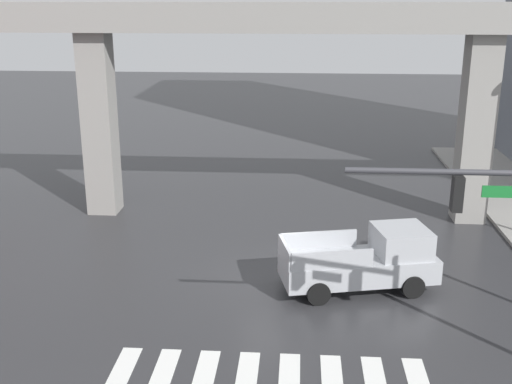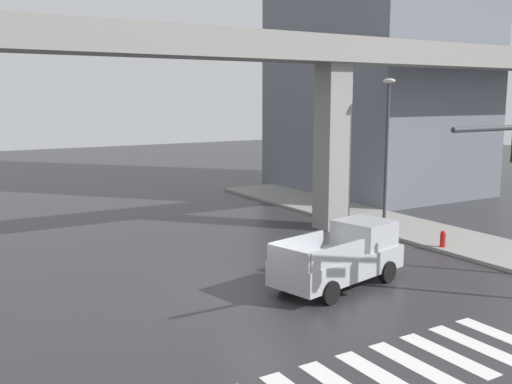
{
  "view_description": "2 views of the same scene",
  "coord_description": "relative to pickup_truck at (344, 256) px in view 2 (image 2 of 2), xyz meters",
  "views": [
    {
      "loc": [
        0.69,
        -19.99,
        9.5
      ],
      "look_at": [
        -0.94,
        3.1,
        2.23
      ],
      "focal_mm": 44.49,
      "sensor_mm": 36.0,
      "label": 1
    },
    {
      "loc": [
        -9.52,
        -15.35,
        6.38
      ],
      "look_at": [
        0.11,
        0.7,
        3.33
      ],
      "focal_mm": 40.9,
      "sensor_mm": 36.0,
      "label": 2
    }
  ],
  "objects": [
    {
      "name": "elevated_overpass",
      "position": [
        -3.01,
        7.19,
        6.85
      ],
      "size": [
        53.96,
        2.17,
        9.17
      ],
      "color": "gray",
      "rests_on": "ground"
    },
    {
      "name": "sidewalk_east",
      "position": [
        8.07,
        2.32,
        -0.91
      ],
      "size": [
        4.0,
        36.0,
        0.15
      ],
      "primitive_type": "cube",
      "color": "gray",
      "rests_on": "ground"
    },
    {
      "name": "crosswalk_stripes",
      "position": [
        -3.01,
        -5.72,
        -0.98
      ],
      "size": [
        8.25,
        2.8,
        0.01
      ],
      "color": "silver",
      "rests_on": "ground"
    },
    {
      "name": "fire_hydrant",
      "position": [
        6.47,
        1.36,
        -0.56
      ],
      "size": [
        0.24,
        0.24,
        0.85
      ],
      "color": "red",
      "rests_on": "ground"
    },
    {
      "name": "street_lamp_mid_block",
      "position": [
        6.87,
        5.33,
        3.57
      ],
      "size": [
        0.44,
        0.7,
        7.24
      ],
      "color": "#38383D",
      "rests_on": "ground"
    },
    {
      "name": "pickup_truck",
      "position": [
        0.0,
        0.0,
        0.0
      ],
      "size": [
        5.4,
        2.99,
        2.08
      ],
      "color": "#A8AAAF",
      "rests_on": "ground"
    },
    {
      "name": "ground_plane",
      "position": [
        -3.01,
        0.32,
        -0.99
      ],
      "size": [
        120.0,
        120.0,
        0.0
      ],
      "primitive_type": "plane",
      "color": "#2D2D30"
    }
  ]
}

